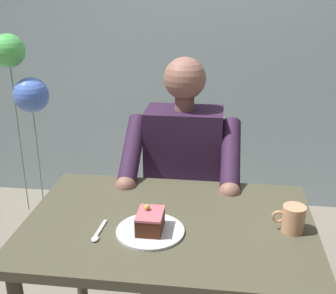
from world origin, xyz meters
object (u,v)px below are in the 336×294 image
at_px(seated_person, 182,186).
at_px(chair, 185,196).
at_px(dessert_spoon, 98,234).
at_px(balloon_display, 26,106).
at_px(cake_slice, 150,221).
at_px(dining_table, 169,244).
at_px(coffee_cup, 293,218).

bearing_deg(seated_person, chair, -90.00).
distance_m(dessert_spoon, balloon_display, 1.25).
bearing_deg(cake_slice, dining_table, -123.50).
relative_size(dining_table, seated_person, 0.84).
bearing_deg(chair, dessert_spoon, 73.53).
bearing_deg(dining_table, coffee_cup, 178.88).
xyz_separation_m(seated_person, cake_slice, (0.05, 0.57, 0.14)).
bearing_deg(coffee_cup, dessert_spoon, 9.72).
distance_m(dining_table, dessert_spoon, 0.28).
bearing_deg(chair, balloon_display, -14.59).
height_order(dining_table, chair, chair).
bearing_deg(dining_table, cake_slice, 56.50).
bearing_deg(coffee_cup, chair, -57.01).
bearing_deg(balloon_display, cake_slice, 131.85).
bearing_deg(seated_person, dessert_spoon, 69.18).
height_order(dining_table, coffee_cup, coffee_cup).
height_order(cake_slice, balloon_display, balloon_display).
xyz_separation_m(dining_table, dessert_spoon, (0.23, 0.12, 0.10)).
bearing_deg(chair, cake_slice, 85.78).
distance_m(dining_table, coffee_cup, 0.46).
height_order(seated_person, balloon_display, balloon_display).
height_order(chair, cake_slice, chair).
height_order(coffee_cup, dessert_spoon, coffee_cup).
bearing_deg(coffee_cup, cake_slice, 8.66).
distance_m(dining_table, cake_slice, 0.17).
bearing_deg(dessert_spoon, chair, -106.47).
xyz_separation_m(dining_table, coffee_cup, (-0.43, 0.01, 0.15)).
xyz_separation_m(seated_person, balloon_display, (0.94, -0.42, 0.25)).
xyz_separation_m(dining_table, balloon_display, (0.94, -0.90, 0.25)).
distance_m(seated_person, dessert_spoon, 0.66).
xyz_separation_m(seated_person, coffee_cup, (-0.43, 0.49, 0.14)).
relative_size(coffee_cup, dessert_spoon, 0.80).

